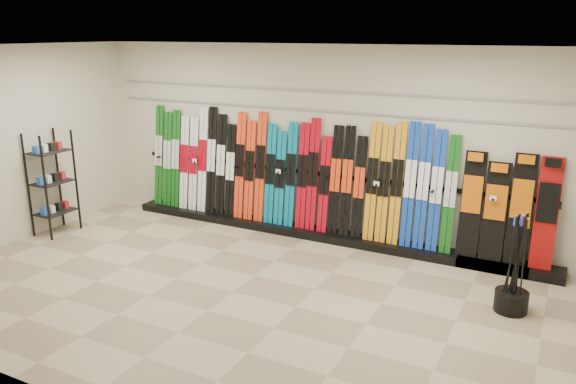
% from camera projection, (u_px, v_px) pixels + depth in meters
% --- Properties ---
extents(floor, '(8.00, 8.00, 0.00)m').
position_uv_depth(floor, '(233.00, 292.00, 7.11)').
color(floor, gray).
rests_on(floor, ground).
extents(back_wall, '(8.00, 0.00, 8.00)m').
position_uv_depth(back_wall, '(316.00, 142.00, 8.83)').
color(back_wall, beige).
rests_on(back_wall, floor).
extents(left_wall, '(0.00, 5.00, 5.00)m').
position_uv_depth(left_wall, '(6.00, 147.00, 8.44)').
color(left_wall, beige).
rests_on(left_wall, floor).
extents(ceiling, '(8.00, 8.00, 0.00)m').
position_uv_depth(ceiling, '(226.00, 48.00, 6.28)').
color(ceiling, silver).
rests_on(ceiling, back_wall).
extents(ski_rack_base, '(8.00, 0.40, 0.12)m').
position_uv_depth(ski_rack_base, '(322.00, 234.00, 8.94)').
color(ski_rack_base, black).
rests_on(ski_rack_base, floor).
extents(skis, '(5.37, 0.25, 1.83)m').
position_uv_depth(skis, '(287.00, 173.00, 9.03)').
color(skis, '#135B16').
rests_on(skis, ski_rack_base).
extents(snowboards, '(1.25, 0.23, 1.51)m').
position_uv_depth(snowboards, '(508.00, 210.00, 7.60)').
color(snowboards, black).
rests_on(snowboards, ski_rack_base).
extents(accessory_rack, '(0.40, 0.60, 1.67)m').
position_uv_depth(accessory_rack, '(52.00, 183.00, 8.99)').
color(accessory_rack, black).
rests_on(accessory_rack, floor).
extents(pole_bin, '(0.39, 0.39, 0.25)m').
position_uv_depth(pole_bin, '(511.00, 301.00, 6.60)').
color(pole_bin, black).
rests_on(pole_bin, floor).
extents(ski_poles, '(0.23, 0.27, 1.18)m').
position_uv_depth(ski_poles, '(516.00, 264.00, 6.45)').
color(ski_poles, black).
rests_on(ski_poles, pole_bin).
extents(slatwall_rail_0, '(7.60, 0.02, 0.03)m').
position_uv_depth(slatwall_rail_0, '(316.00, 110.00, 8.68)').
color(slatwall_rail_0, gray).
rests_on(slatwall_rail_0, back_wall).
extents(slatwall_rail_1, '(7.60, 0.02, 0.03)m').
position_uv_depth(slatwall_rail_1, '(316.00, 91.00, 8.59)').
color(slatwall_rail_1, gray).
rests_on(slatwall_rail_1, back_wall).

